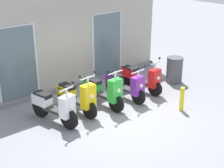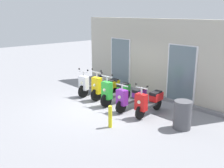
# 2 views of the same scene
# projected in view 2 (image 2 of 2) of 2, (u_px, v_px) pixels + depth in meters

# --- Properties ---
(ground_plane) EXTENTS (40.00, 40.00, 0.00)m
(ground_plane) POSITION_uv_depth(u_px,v_px,m) (101.00, 108.00, 10.03)
(ground_plane) COLOR gray
(storefront_facade) EXTENTS (7.83, 0.50, 3.22)m
(storefront_facade) POSITION_uv_depth(u_px,v_px,m) (150.00, 58.00, 11.38)
(storefront_facade) COLOR #B2AD9E
(storefront_facade) RESTS_ON ground_plane
(scooter_white) EXTENTS (0.67, 1.62, 1.22)m
(scooter_white) POSITION_uv_depth(u_px,v_px,m) (91.00, 84.00, 11.53)
(scooter_white) COLOR black
(scooter_white) RESTS_ON ground_plane
(scooter_yellow) EXTENTS (0.57, 1.61, 1.30)m
(scooter_yellow) POSITION_uv_depth(u_px,v_px,m) (105.00, 87.00, 11.03)
(scooter_yellow) COLOR black
(scooter_yellow) RESTS_ON ground_plane
(scooter_green) EXTENTS (0.61, 1.61, 1.31)m
(scooter_green) POSITION_uv_depth(u_px,v_px,m) (115.00, 92.00, 10.34)
(scooter_green) COLOR black
(scooter_green) RESTS_ON ground_plane
(scooter_purple) EXTENTS (0.61, 1.60, 1.15)m
(scooter_purple) POSITION_uv_depth(u_px,v_px,m) (131.00, 97.00, 9.75)
(scooter_purple) COLOR black
(scooter_purple) RESTS_ON ground_plane
(scooter_red) EXTENTS (0.59, 1.60, 1.20)m
(scooter_red) POSITION_uv_depth(u_px,v_px,m) (149.00, 101.00, 9.25)
(scooter_red) COLOR black
(scooter_red) RESTS_ON ground_plane
(curb_bollard) EXTENTS (0.12, 0.12, 0.70)m
(curb_bollard) POSITION_uv_depth(u_px,v_px,m) (110.00, 117.00, 8.23)
(curb_bollard) COLOR yellow
(curb_bollard) RESTS_ON ground_plane
(trash_bin) EXTENTS (0.54, 0.54, 0.89)m
(trash_bin) POSITION_uv_depth(u_px,v_px,m) (182.00, 115.00, 8.12)
(trash_bin) COLOR #4C4C51
(trash_bin) RESTS_ON ground_plane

